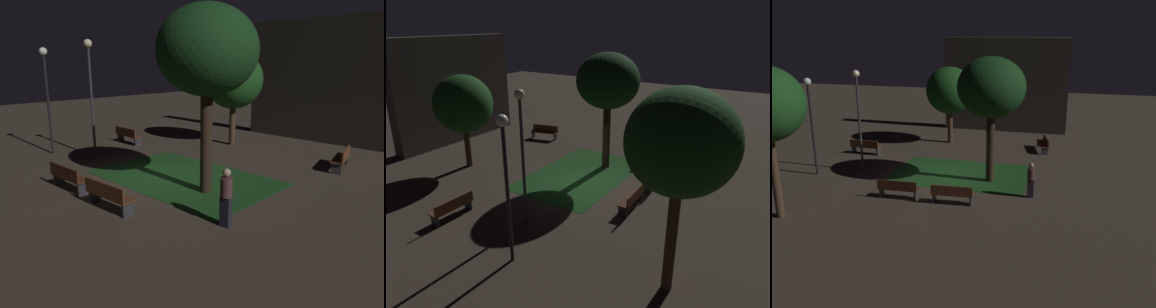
# 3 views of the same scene
# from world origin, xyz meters

# --- Properties ---
(ground_plane) EXTENTS (60.00, 60.00, 0.00)m
(ground_plane) POSITION_xyz_m (0.00, 0.00, 0.00)
(ground_plane) COLOR #3D3328
(grass_lawn) EXTENTS (6.85, 4.42, 0.01)m
(grass_lawn) POSITION_xyz_m (0.65, 0.64, 0.01)
(grass_lawn) COLOR #194219
(grass_lawn) RESTS_ON ground
(bench_corner) EXTENTS (1.82, 0.55, 0.88)m
(bench_corner) POSITION_xyz_m (-1.23, -3.08, 0.48)
(bench_corner) COLOR #422314
(bench_corner) RESTS_ON ground
(bench_path_side) EXTENTS (1.83, 0.60, 0.88)m
(bench_path_side) POSITION_xyz_m (1.24, -3.08, 0.48)
(bench_path_side) COLOR #512D19
(bench_path_side) RESTS_ON ground
(bench_near_trees) EXTENTS (0.89, 1.86, 0.88)m
(bench_near_trees) POSITION_xyz_m (4.50, 5.90, 0.48)
(bench_near_trees) COLOR brown
(bench_near_trees) RESTS_ON ground
(bench_front_right) EXTENTS (1.81, 0.52, 0.88)m
(bench_front_right) POSITION_xyz_m (-5.74, 2.65, 0.48)
(bench_front_right) COLOR brown
(bench_front_right) RESTS_ON ground
(tree_right_canopy) EXTENTS (2.91, 2.91, 5.95)m
(tree_right_canopy) POSITION_xyz_m (-5.08, -5.91, 4.50)
(tree_right_canopy) COLOR #423021
(tree_right_canopy) RESTS_ON ground
(tree_tall_center) EXTENTS (3.02, 3.02, 4.90)m
(tree_tall_center) POSITION_xyz_m (-1.56, 6.40, 3.39)
(tree_tall_center) COLOR #423021
(tree_tall_center) RESTS_ON ground
(tree_left_canopy) EXTENTS (3.20, 3.20, 6.01)m
(tree_left_canopy) POSITION_xyz_m (2.27, 0.07, 4.55)
(tree_left_canopy) COLOR #2D2116
(tree_left_canopy) RESTS_ON ground
(lamp_post_plaza_west) EXTENTS (0.36, 0.36, 4.92)m
(lamp_post_plaza_west) POSITION_xyz_m (-6.51, -1.19, 3.31)
(lamp_post_plaza_west) COLOR black
(lamp_post_plaza_west) RESTS_ON ground
(lamp_post_near_wall) EXTENTS (0.36, 0.36, 5.24)m
(lamp_post_near_wall) POSITION_xyz_m (-4.49, -0.09, 3.49)
(lamp_post_near_wall) COLOR #333338
(lamp_post_near_wall) RESTS_ON ground
(pedestrian) EXTENTS (0.32, 0.32, 1.61)m
(pedestrian) POSITION_xyz_m (4.40, -1.50, 0.85)
(pedestrian) COLOR black
(pedestrian) RESTS_ON ground
(building_wall_backdrop) EXTENTS (8.75, 0.80, 6.58)m
(building_wall_backdrop) POSITION_xyz_m (1.36, 10.58, 3.29)
(building_wall_backdrop) COLOR #4C4742
(building_wall_backdrop) RESTS_ON ground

